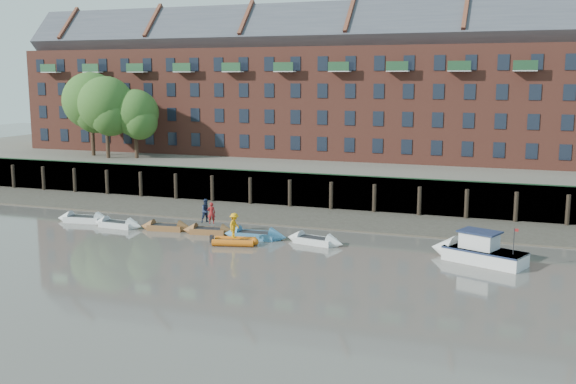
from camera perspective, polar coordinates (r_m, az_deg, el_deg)
The scene contains 18 objects.
ground at distance 42.63m, azimuth -7.18°, elevation -6.70°, with size 220.00×220.00×0.00m, color #58534C.
foreshore at distance 58.76m, azimuth 0.76°, elevation -2.08°, with size 110.00×8.00×0.50m, color #3D382F.
mud_band at distance 55.62m, azimuth -0.38°, elevation -2.75°, with size 110.00×1.60×0.10m, color #4C4336.
river_wall at distance 62.55m, azimuth 2.07°, elevation 0.12°, with size 110.00×1.23×3.30m.
bank_terrace at distance 75.49m, azimuth 5.22°, elevation 1.73°, with size 110.00×28.00×3.20m, color #5E594D.
apartment_terrace at distance 75.75m, azimuth 5.54°, elevation 10.27°, with size 80.60×15.56×20.98m.
tree_cluster at distance 77.69m, azimuth -15.17°, elevation 7.15°, with size 11.76×7.74×9.40m.
rowboat_0 at distance 58.98m, azimuth -16.88°, elevation -2.21°, with size 5.02×2.00×1.42m.
rowboat_1 at distance 56.25m, azimuth -14.21°, elevation -2.67°, with size 4.56×1.49×1.31m.
rowboat_2 at distance 54.37m, azimuth -10.26°, elevation -2.96°, with size 4.51×1.85×1.27m.
rowboat_3 at distance 52.61m, azimuth -6.70°, elevation -3.29°, with size 4.43×1.77×1.25m.
rowboat_4 at distance 50.75m, azimuth -2.82°, elevation -3.68°, with size 5.00×1.70×1.43m.
rowboat_5 at distance 49.20m, azimuth 2.27°, elevation -4.13°, with size 4.76×2.21×1.33m.
rib_tender at distance 49.01m, azimuth -4.42°, elevation -4.19°, with size 3.39×2.18×0.57m.
motor_launch at distance 46.24m, azimuth 15.12°, elevation -4.79°, with size 6.79×4.36×2.67m.
person_rower_a at distance 52.10m, azimuth -6.50°, elevation -1.78°, with size 0.61×0.40×1.67m, color maroon.
person_rower_b at distance 52.53m, azimuth -6.92°, elevation -1.59°, with size 0.91×0.71×1.86m, color #19233F.
person_rib_crew at distance 48.66m, azimuth -4.57°, elevation -2.84°, with size 1.18×0.68×1.82m, color orange.
Camera 1 is at (18.69, -36.41, 11.95)m, focal length 42.00 mm.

